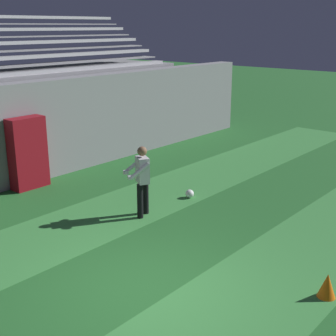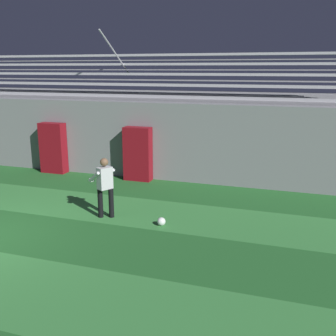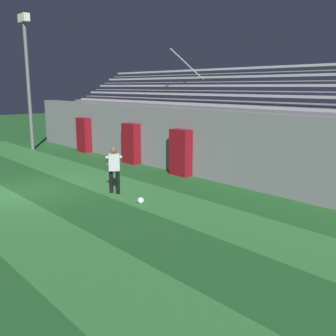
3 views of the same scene
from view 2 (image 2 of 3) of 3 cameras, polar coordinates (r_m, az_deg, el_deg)
name	(u,v)px [view 2 (image 2 of 3)]	position (r m, az deg, el deg)	size (l,w,h in m)	color
turf_stripe_far	(48,201)	(12.75, -17.07, -4.57)	(28.00, 2.22, 0.01)	#38843D
back_wall	(100,137)	(15.41, -9.79, 4.41)	(24.00, 0.60, 2.80)	gray
padding_pillar_gate_left	(53,148)	(15.93, -16.31, 2.81)	(1.00, 0.44, 1.95)	maroon
padding_pillar_gate_right	(138,154)	(14.26, -4.41, 2.05)	(1.00, 0.44, 1.95)	maroon
bleacher_stand	(125,126)	(17.47, -6.23, 6.04)	(18.00, 4.05, 5.43)	gray
goalkeeper	(105,184)	(10.75, -9.18, -2.28)	(0.71, 0.73, 1.67)	black
soccer_ball	(161,222)	(10.32, -0.97, -7.78)	(0.22, 0.22, 0.22)	white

